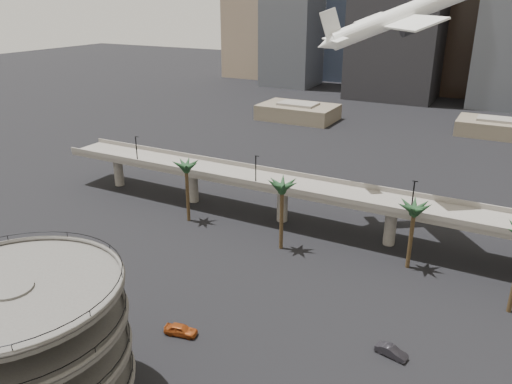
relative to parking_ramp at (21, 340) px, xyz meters
The scene contains 8 objects.
parking_ramp is the anchor object (origin of this frame).
overpass 60.46m from the parking_ramp, 77.57° to the left, with size 130.00×9.30×14.70m.
palm_trees 56.79m from the parking_ramp, 64.34° to the left, with size 76.40×18.40×14.00m.
low_buildings 147.81m from the parking_ramp, 82.26° to the left, with size 135.00×27.50×6.80m.
skyline 224.95m from the parking_ramp, 82.75° to the left, with size 269.00×86.00×110.59m.
airborne_jet 79.35m from the parking_ramp, 75.08° to the left, with size 26.79×25.70×13.67m.
car_a 21.71m from the parking_ramp, 72.67° to the left, with size 1.85×4.60×1.57m, color #A24517.
car_b 43.72m from the parking_ramp, 41.08° to the left, with size 1.46×4.19×1.38m, color #232127.
Camera 1 is at (28.56, -29.86, 43.04)m, focal length 35.00 mm.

